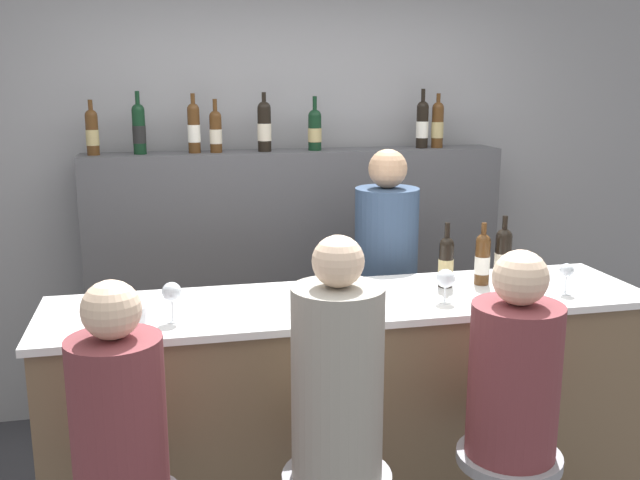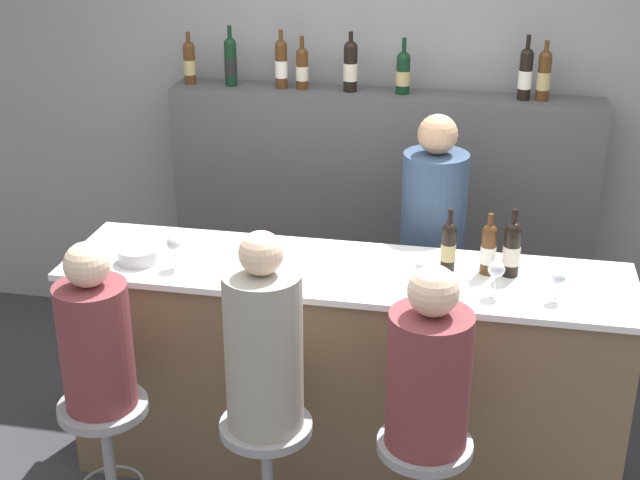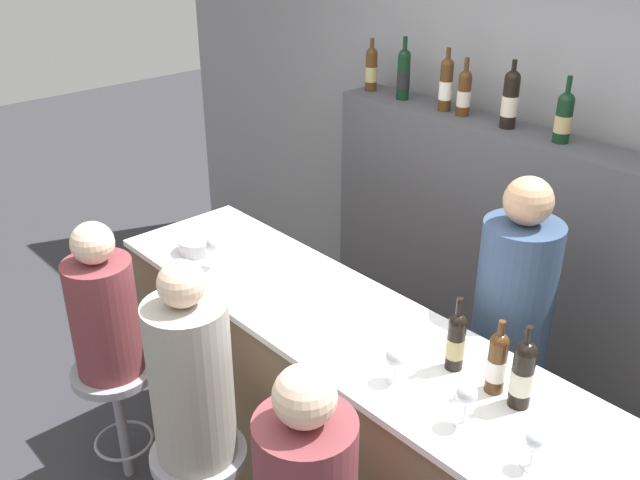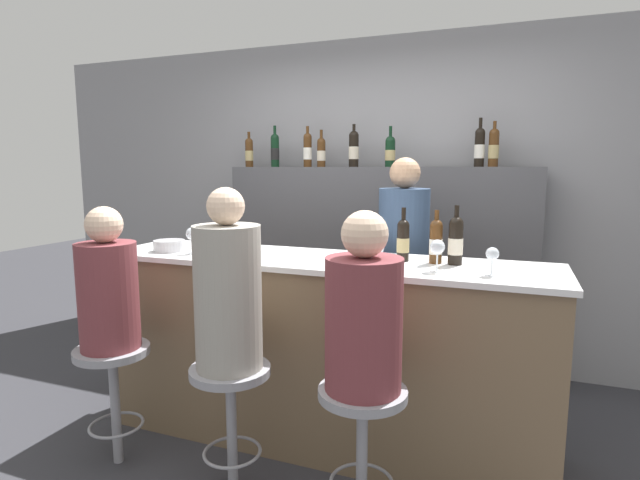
# 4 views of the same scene
# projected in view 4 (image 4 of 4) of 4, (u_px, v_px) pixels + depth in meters

# --- Properties ---
(ground_plane) EXTENTS (16.00, 16.00, 0.00)m
(ground_plane) POSITION_uv_depth(u_px,v_px,m) (300.00, 466.00, 2.66)
(ground_plane) COLOR #333338
(wall_back) EXTENTS (6.40, 0.05, 2.60)m
(wall_back) POSITION_uv_depth(u_px,v_px,m) (383.00, 202.00, 4.08)
(wall_back) COLOR gray
(wall_back) RESTS_ON ground_plane
(bar_counter) EXTENTS (2.56, 0.63, 1.08)m
(bar_counter) POSITION_uv_depth(u_px,v_px,m) (320.00, 350.00, 2.86)
(bar_counter) COLOR brown
(bar_counter) RESTS_ON ground_plane
(back_bar_cabinet) EXTENTS (2.39, 0.28, 1.58)m
(back_bar_cabinet) POSITION_uv_depth(u_px,v_px,m) (375.00, 268.00, 3.95)
(back_bar_cabinet) COLOR #4C4C51
(back_bar_cabinet) RESTS_ON ground_plane
(wine_bottle_counter_0) EXTENTS (0.07, 0.07, 0.29)m
(wine_bottle_counter_0) POSITION_uv_depth(u_px,v_px,m) (403.00, 240.00, 2.68)
(wine_bottle_counter_0) COLOR black
(wine_bottle_counter_0) RESTS_ON bar_counter
(wine_bottle_counter_1) EXTENTS (0.07, 0.07, 0.28)m
(wine_bottle_counter_1) POSITION_uv_depth(u_px,v_px,m) (436.00, 241.00, 2.62)
(wine_bottle_counter_1) COLOR #4C2D14
(wine_bottle_counter_1) RESTS_ON bar_counter
(wine_bottle_counter_2) EXTENTS (0.08, 0.08, 0.31)m
(wine_bottle_counter_2) POSITION_uv_depth(u_px,v_px,m) (456.00, 240.00, 2.58)
(wine_bottle_counter_2) COLOR black
(wine_bottle_counter_2) RESTS_ON bar_counter
(wine_bottle_backbar_0) EXTENTS (0.07, 0.07, 0.29)m
(wine_bottle_backbar_0) POSITION_uv_depth(u_px,v_px,m) (249.00, 152.00, 4.21)
(wine_bottle_backbar_0) COLOR #4C2D14
(wine_bottle_backbar_0) RESTS_ON back_bar_cabinet
(wine_bottle_backbar_1) EXTENTS (0.07, 0.07, 0.34)m
(wine_bottle_backbar_1) POSITION_uv_depth(u_px,v_px,m) (275.00, 150.00, 4.12)
(wine_bottle_backbar_1) COLOR black
(wine_bottle_backbar_1) RESTS_ON back_bar_cabinet
(wine_bottle_backbar_2) EXTENTS (0.07, 0.07, 0.32)m
(wine_bottle_backbar_2) POSITION_uv_depth(u_px,v_px,m) (308.00, 150.00, 4.02)
(wine_bottle_backbar_2) COLOR #4C2D14
(wine_bottle_backbar_2) RESTS_ON back_bar_cabinet
(wine_bottle_backbar_3) EXTENTS (0.07, 0.07, 0.29)m
(wine_bottle_backbar_3) POSITION_uv_depth(u_px,v_px,m) (321.00, 152.00, 3.98)
(wine_bottle_backbar_3) COLOR #4C2D14
(wine_bottle_backbar_3) RESTS_ON back_bar_cabinet
(wine_bottle_backbar_4) EXTENTS (0.08, 0.08, 0.33)m
(wine_bottle_backbar_4) POSITION_uv_depth(u_px,v_px,m) (354.00, 149.00, 3.88)
(wine_bottle_backbar_4) COLOR black
(wine_bottle_backbar_4) RESTS_ON back_bar_cabinet
(wine_bottle_backbar_5) EXTENTS (0.08, 0.08, 0.30)m
(wine_bottle_backbar_5) POSITION_uv_depth(u_px,v_px,m) (390.00, 151.00, 3.78)
(wine_bottle_backbar_5) COLOR black
(wine_bottle_backbar_5) RESTS_ON back_bar_cabinet
(wine_bottle_backbar_6) EXTENTS (0.07, 0.07, 0.34)m
(wine_bottle_backbar_6) POSITION_uv_depth(u_px,v_px,m) (480.00, 147.00, 3.55)
(wine_bottle_backbar_6) COLOR black
(wine_bottle_backbar_6) RESTS_ON back_bar_cabinet
(wine_bottle_backbar_7) EXTENTS (0.07, 0.07, 0.32)m
(wine_bottle_backbar_7) POSITION_uv_depth(u_px,v_px,m) (494.00, 147.00, 3.51)
(wine_bottle_backbar_7) COLOR #4C2D14
(wine_bottle_backbar_7) RESTS_ON back_bar_cabinet
(wine_glass_0) EXTENTS (0.07, 0.07, 0.16)m
(wine_glass_0) POSITION_uv_depth(u_px,v_px,m) (192.00, 234.00, 2.91)
(wine_glass_0) COLOR silver
(wine_glass_0) RESTS_ON bar_counter
(wine_glass_1) EXTENTS (0.08, 0.08, 0.14)m
(wine_glass_1) POSITION_uv_depth(u_px,v_px,m) (377.00, 248.00, 2.52)
(wine_glass_1) COLOR silver
(wine_glass_1) RESTS_ON bar_counter
(wine_glass_2) EXTENTS (0.07, 0.07, 0.16)m
(wine_glass_2) POSITION_uv_depth(u_px,v_px,m) (437.00, 248.00, 2.41)
(wine_glass_2) COLOR silver
(wine_glass_2) RESTS_ON bar_counter
(wine_glass_3) EXTENTS (0.07, 0.07, 0.13)m
(wine_glass_3) POSITION_uv_depth(u_px,v_px,m) (492.00, 256.00, 2.32)
(wine_glass_3) COLOR silver
(wine_glass_3) RESTS_ON bar_counter
(metal_bowl) EXTENTS (0.19, 0.19, 0.07)m
(metal_bowl) POSITION_uv_depth(u_px,v_px,m) (169.00, 246.00, 3.01)
(metal_bowl) COLOR #B7B7BC
(metal_bowl) RESTS_ON bar_counter
(bar_stool_left) EXTENTS (0.38, 0.38, 0.64)m
(bar_stool_left) POSITION_uv_depth(u_px,v_px,m) (113.00, 372.00, 2.63)
(bar_stool_left) COLOR gray
(bar_stool_left) RESTS_ON ground_plane
(guest_seated_left) EXTENTS (0.30, 0.30, 0.74)m
(guest_seated_left) POSITION_uv_depth(u_px,v_px,m) (108.00, 288.00, 2.56)
(guest_seated_left) COLOR brown
(guest_seated_left) RESTS_ON bar_stool_left
(bar_stool_middle) EXTENTS (0.38, 0.38, 0.64)m
(bar_stool_middle) POSITION_uv_depth(u_px,v_px,m) (231.00, 394.00, 2.38)
(bar_stool_middle) COLOR gray
(bar_stool_middle) RESTS_ON ground_plane
(guest_seated_middle) EXTENTS (0.31, 0.31, 0.85)m
(guest_seated_middle) POSITION_uv_depth(u_px,v_px,m) (228.00, 291.00, 2.30)
(guest_seated_middle) COLOR gray
(guest_seated_middle) RESTS_ON bar_stool_middle
(bar_stool_right) EXTENTS (0.38, 0.38, 0.64)m
(bar_stool_right) POSITION_uv_depth(u_px,v_px,m) (362.00, 419.00, 2.14)
(bar_stool_right) COLOR gray
(bar_stool_right) RESTS_ON ground_plane
(guest_seated_right) EXTENTS (0.32, 0.32, 0.76)m
(guest_seated_right) POSITION_uv_depth(u_px,v_px,m) (364.00, 315.00, 2.08)
(guest_seated_right) COLOR brown
(guest_seated_right) RESTS_ON bar_stool_right
(bartender) EXTENTS (0.32, 0.32, 1.64)m
(bartender) POSITION_uv_depth(u_px,v_px,m) (402.00, 293.00, 3.27)
(bartender) COLOR #334766
(bartender) RESTS_ON ground_plane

